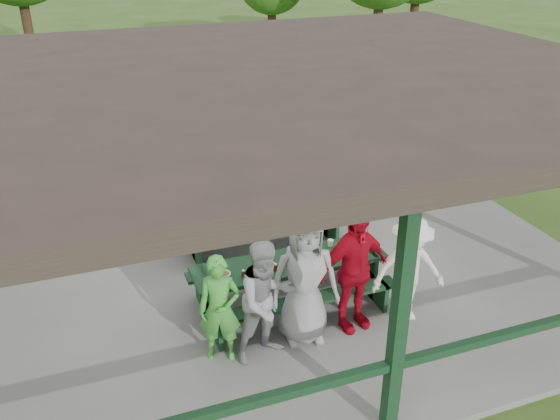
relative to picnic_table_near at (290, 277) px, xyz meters
name	(u,v)px	position (x,y,z in m)	size (l,w,h in m)	color
ground	(275,267)	(0.19, 1.20, -0.58)	(90.00, 90.00, 0.00)	#2F4B17
concrete_slab	(275,265)	(0.19, 1.20, -0.53)	(10.00, 8.00, 0.10)	slate
pavilion_structure	(274,81)	(0.19, 1.20, 2.59)	(10.60, 8.60, 3.24)	black
picnic_table_near	(290,277)	(0.00, 0.00, 0.00)	(2.83, 1.39, 0.75)	black
picnic_table_far	(259,217)	(0.19, 2.00, 0.00)	(2.79, 1.39, 0.75)	black
table_setting	(290,259)	(0.00, 0.02, 0.30)	(2.36, 0.45, 0.10)	white
contestant_green	(220,309)	(-1.25, -0.77, 0.27)	(0.54, 0.36, 1.49)	green
contestant_grey_left	(266,300)	(-0.68, -0.94, 0.37)	(0.83, 0.64, 1.70)	#959598
contestant_grey_mid	(304,279)	(-0.10, -0.78, 0.46)	(0.92, 0.60, 1.89)	gray
contestant_red	(354,270)	(0.63, -0.77, 0.43)	(1.07, 0.44, 1.82)	#B10819
contestant_white_fedora	(409,270)	(1.43, -0.88, 0.33)	(1.14, 0.81, 1.66)	white
spectator_lblue	(223,183)	(-0.22, 2.81, 0.37)	(1.58, 0.50, 1.71)	#80A5C7
spectator_blue	(138,177)	(-1.64, 3.49, 0.43)	(0.66, 0.43, 1.81)	teal
spectator_grey	(319,172)	(1.73, 2.90, 0.27)	(0.73, 0.57, 1.51)	gray
pickup_truck	(217,106)	(1.09, 8.29, 0.18)	(2.52, 5.47, 1.52)	silver
farm_trailer	(70,118)	(-2.64, 8.99, 0.03)	(3.58, 2.04, 1.24)	navy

